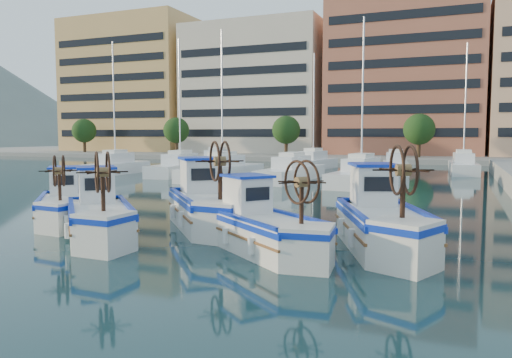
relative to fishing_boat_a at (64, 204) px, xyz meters
name	(u,v)px	position (x,y,z in m)	size (l,w,h in m)	color
ground	(169,239)	(5.48, -1.15, -0.75)	(300.00, 300.00, 0.00)	#183A40
waterfront	(464,82)	(14.71, 63.89, 10.35)	(180.00, 40.00, 25.60)	gray
yacht_marina	(309,169)	(2.32, 26.55, -0.22)	(40.00, 23.83, 11.50)	white
fishing_boat_a	(64,204)	(0.00, 0.00, 0.00)	(4.02, 4.32, 2.72)	silver
fishing_boat_b	(99,214)	(3.28, -1.89, 0.06)	(4.48, 4.60, 2.95)	silver
fishing_boat_c	(206,203)	(5.65, 1.17, 0.14)	(4.79, 5.15, 3.24)	silver
fishing_boat_d	(264,226)	(9.06, -1.67, 0.02)	(4.46, 4.08, 2.79)	silver
fishing_boat_e	(381,219)	(12.16, 0.13, 0.13)	(3.72, 5.27, 3.18)	silver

